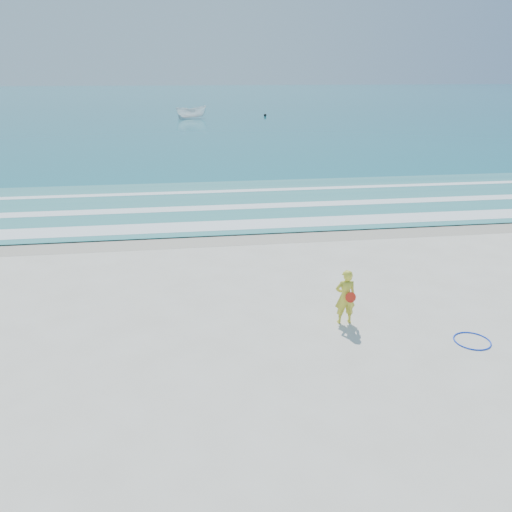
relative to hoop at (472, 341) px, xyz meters
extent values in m
plane|color=silver|center=(-4.93, -0.06, -0.02)|extent=(400.00, 400.00, 0.00)
cube|color=#B2A893|center=(-4.93, 8.94, -0.01)|extent=(400.00, 2.40, 0.00)
cube|color=#19727F|center=(-4.93, 104.94, 0.00)|extent=(400.00, 190.00, 0.04)
cube|color=#59B7AD|center=(-4.93, 13.94, 0.03)|extent=(400.00, 10.00, 0.01)
cube|color=white|center=(-4.93, 10.24, 0.04)|extent=(400.00, 1.40, 0.01)
cube|color=white|center=(-4.93, 13.14, 0.04)|extent=(400.00, 0.90, 0.01)
cube|color=white|center=(-4.93, 16.44, 0.04)|extent=(400.00, 0.60, 0.01)
torus|color=#0C36DA|center=(0.00, 0.00, 0.00)|extent=(1.14, 1.14, 0.03)
imported|color=white|center=(-5.54, 58.82, 0.82)|extent=(4.36, 2.46, 1.59)
sphere|color=black|center=(4.51, 60.17, 0.22)|extent=(0.39, 0.39, 0.39)
imported|color=gold|center=(-2.80, 1.38, 0.72)|extent=(0.54, 0.36, 1.47)
cylinder|color=red|center=(-2.72, 1.20, 0.78)|extent=(0.27, 0.08, 0.27)
camera|label=1|loc=(-6.68, -9.74, 6.18)|focal=35.00mm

